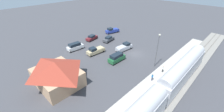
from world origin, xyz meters
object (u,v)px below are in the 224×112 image
Objects in this scene: pedestrian_on_platform at (152,77)px; sedan_maroon at (92,38)px; pickup_silver at (124,47)px; pickup_tan at (96,50)px; pedestrian_waiting_far at (163,68)px; suv_white at (75,46)px; station_building at (57,73)px; sedan_charcoal at (109,39)px; suv_green at (117,58)px; pickup_blue at (112,30)px; light_pole_near_platform at (158,47)px.

sedan_maroon is at bearing -11.60° from pedestrian_on_platform.
pickup_tan is at bearing 58.91° from pickup_silver.
pedestrian_waiting_far is 0.34× the size of suv_white.
pedestrian_on_platform is at bearing 168.40° from sedan_maroon.
pedestrian_waiting_far is 25.91m from suv_white.
suv_white is (10.90, -11.37, -1.65)m from station_building.
sedan_charcoal is at bearing -11.30° from pedestrian_waiting_far.
sedan_charcoal is at bearing -35.97° from suv_green.
pedestrian_waiting_far is at bearing 157.36° from pickup_blue.
suv_white is at bearing 6.59° from pedestrian_on_platform.
pickup_blue is 18.62m from suv_white.
station_building is 23.06m from light_pole_near_platform.
sedan_charcoal is (10.90, -7.91, -0.27)m from suv_green.
pickup_silver is at bearing 170.20° from sedan_charcoal.
sedan_maroon is at bearing 88.53° from pickup_blue.
station_building is at bearing 133.78° from suv_white.
station_building is at bearing 90.00° from pickup_silver.
pickup_blue is at bearing -22.19° from light_pole_near_platform.
suv_green is at bearing -100.37° from station_building.
suv_white is at bearing 23.15° from pickup_tan.
pickup_blue is 1.20× the size of sedan_charcoal.
sedan_charcoal is (-4.86, 6.83, -0.15)m from pickup_blue.
pickup_silver reaches higher than pedestrian_on_platform.
station_building is 23.33m from pedestrian_waiting_far.
pedestrian_waiting_far is 0.31× the size of pickup_tan.
station_building is at bearing 60.74° from light_pole_near_platform.
suv_green reaches higher than sedan_maroon.
station_building is 1.85× the size of pickup_silver.
pickup_silver is 8.82m from pickup_tan.
pickup_blue is (26.78, -15.64, -0.25)m from pedestrian_on_platform.
station_building is 1.85× the size of pickup_tan.
light_pole_near_platform is (-22.10, -8.62, 4.18)m from suv_white.
pedestrian_on_platform is at bearing 87.41° from pedestrian_waiting_far.
station_building reaches higher than pickup_blue.
pickup_silver is at bearing -121.09° from pickup_tan.
suv_white is (-2.36, 8.40, 0.27)m from sedan_maroon.
sedan_charcoal is at bearing -68.20° from pickup_tan.
pickup_silver is at bearing -12.17° from pedestrian_waiting_far.
light_pole_near_platform is at bearing -26.36° from pedestrian_waiting_far.
pedestrian_waiting_far is (-0.20, -4.39, 0.00)m from pedestrian_on_platform.
pickup_silver is (13.98, -3.02, -0.25)m from pedestrian_waiting_far.
sedan_charcoal is at bearing -70.55° from station_building.
suv_white and suv_green have the same top height.
suv_white is at bearing 15.36° from suv_green.
suv_green is (-16.03, 4.65, 0.27)m from sedan_maroon.
suv_green is at bearing -164.64° from suv_white.
pickup_tan is 17.37m from light_pole_near_platform.
station_building is 2.17× the size of sedan_maroon.
suv_white is 14.17m from suv_green.
suv_white reaches higher than pickup_tan.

